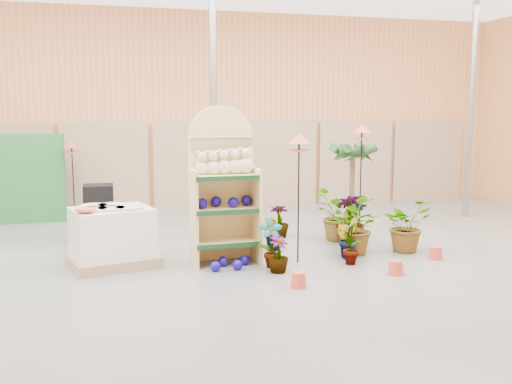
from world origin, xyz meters
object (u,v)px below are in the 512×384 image
potted_plant_2 (352,226)px  pallet_stack (112,237)px  display_shelf (223,191)px  bird_table_front (299,143)px

potted_plant_2 → pallet_stack: bearing=176.2°
display_shelf → pallet_stack: display_shelf is taller
pallet_stack → potted_plant_2: (3.71, -0.25, 0.01)m
display_shelf → bird_table_front: bearing=-23.2°
potted_plant_2 → bird_table_front: bearing=-164.1°
pallet_stack → bird_table_front: (2.70, -0.54, 1.36)m
pallet_stack → bird_table_front: bird_table_front is taller
bird_table_front → potted_plant_2: bird_table_front is taller
pallet_stack → bird_table_front: 3.07m
display_shelf → potted_plant_2: (2.08, -0.12, -0.63)m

